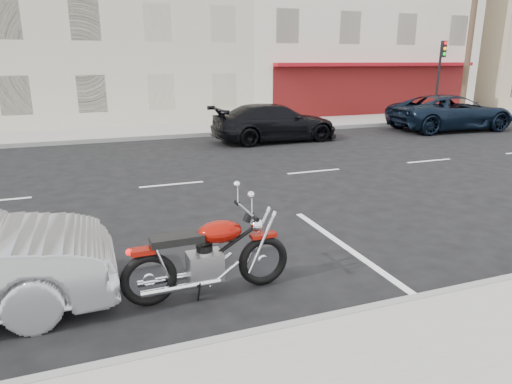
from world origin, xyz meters
The scene contains 12 objects.
ground centered at (0.00, 0.00, 0.00)m, with size 120.00×120.00×0.00m, color black.
sidewalk_far centered at (-5.00, 8.70, 0.07)m, with size 80.00×3.40×0.15m, color gray.
curb_far centered at (-5.00, 7.00, 0.08)m, with size 80.00×0.12×0.16m, color gray.
bldg_cream centered at (-2.00, 16.30, 5.75)m, with size 12.00×12.00×11.50m, color beige.
bldg_corner centered at (11.00, 16.30, 6.25)m, with size 14.00×12.00×12.50m, color beige.
bldg_far_east centered at (26.00, 16.30, 5.50)m, with size 12.00×12.00×11.00m, color tan.
utility_pole centered at (15.50, 8.60, 4.74)m, with size 1.80×0.30×9.00m.
traffic_light centered at (13.50, 8.33, 2.56)m, with size 0.26×0.30×3.80m.
fire_hydrant centered at (12.00, 8.50, 0.53)m, with size 0.20×0.20×0.72m.
motorcycle centered at (-1.74, -5.74, 0.52)m, with size 2.27×0.75×1.14m.
suv_far centered at (11.38, 4.98, 0.77)m, with size 2.56×5.56×1.54m, color black.
car_far centered at (2.92, 5.02, 0.71)m, with size 1.99×4.90×1.42m, color black.
Camera 1 is at (-3.88, -11.10, 3.01)m, focal length 32.00 mm.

